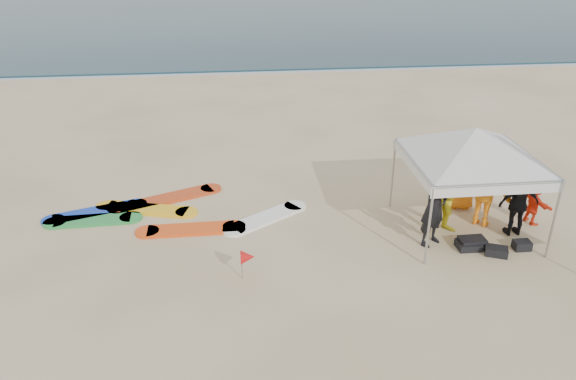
% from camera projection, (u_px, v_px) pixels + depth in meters
% --- Properties ---
extents(ground, '(120.00, 120.00, 0.00)m').
position_uv_depth(ground, '(326.00, 309.00, 10.30)').
color(ground, beige).
rests_on(ground, ground).
extents(shoreline_foam, '(160.00, 1.20, 0.01)m').
position_uv_depth(shoreline_foam, '(261.00, 70.00, 26.60)').
color(shoreline_foam, silver).
rests_on(shoreline_foam, ground).
extents(person_black_a, '(0.83, 0.78, 1.91)m').
position_uv_depth(person_black_a, '(435.00, 205.00, 11.98)').
color(person_black_a, black).
rests_on(person_black_a, ground).
extents(person_yellow, '(0.97, 0.78, 1.88)m').
position_uv_depth(person_yellow, '(449.00, 195.00, 12.45)').
color(person_yellow, gold).
rests_on(person_yellow, ground).
extents(person_orange_a, '(1.39, 1.35, 1.90)m').
position_uv_depth(person_orange_a, '(487.00, 187.00, 12.78)').
color(person_orange_a, orange).
rests_on(person_orange_a, ground).
extents(person_black_b, '(0.91, 0.39, 1.55)m').
position_uv_depth(person_black_b, '(519.00, 204.00, 12.43)').
color(person_black_b, black).
rests_on(person_black_b, ground).
extents(person_orange_b, '(0.91, 0.67, 1.71)m').
position_uv_depth(person_orange_b, '(463.00, 175.00, 13.59)').
color(person_orange_b, orange).
rests_on(person_orange_b, ground).
extents(person_seated, '(0.50, 0.98, 1.01)m').
position_uv_depth(person_seated, '(534.00, 203.00, 13.03)').
color(person_seated, '#FD3916').
rests_on(person_seated, ground).
extents(canopy_tent, '(3.75, 3.75, 2.83)m').
position_uv_depth(canopy_tent, '(477.00, 128.00, 11.89)').
color(canopy_tent, '#A5A5A8').
rests_on(canopy_tent, ground).
extents(marker_pennant, '(0.28, 0.28, 0.64)m').
position_uv_depth(marker_pennant, '(248.00, 257.00, 10.97)').
color(marker_pennant, '#A5A5A8').
rests_on(marker_pennant, ground).
extents(gear_pile, '(1.56, 0.77, 0.22)m').
position_uv_depth(gear_pile, '(484.00, 245.00, 12.12)').
color(gear_pile, black).
rests_on(gear_pile, ground).
extents(surfboard_spread, '(6.02, 2.76, 0.07)m').
position_uv_depth(surfboard_spread, '(160.00, 214.00, 13.57)').
color(surfboard_spread, '#F54E14').
rests_on(surfboard_spread, ground).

